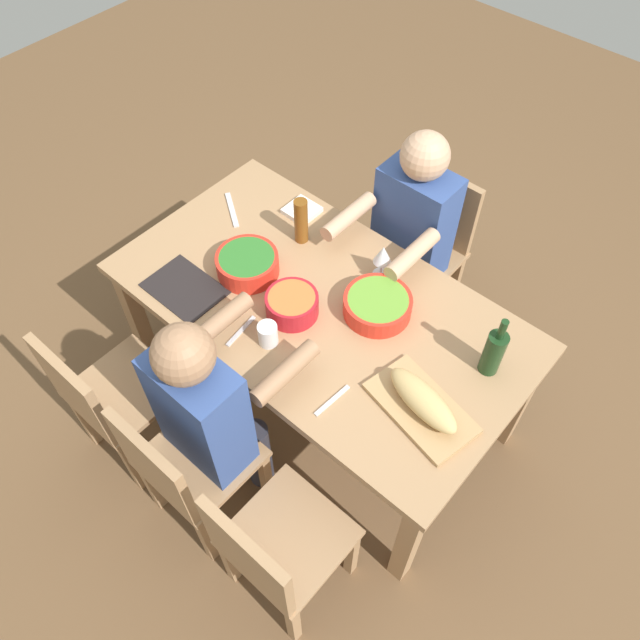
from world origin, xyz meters
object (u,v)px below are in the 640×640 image
(diner_near_center, at_px, (211,408))
(napkin_stack, at_px, (302,210))
(diner_far_center, at_px, (408,231))
(bread_loaf, at_px, (423,400))
(chair_near_center, at_px, (183,467))
(serving_bowl_fruit, at_px, (292,304))
(wine_bottle, at_px, (494,352))
(wine_glass, at_px, (383,256))
(beer_bottle, at_px, (301,221))
(chair_near_left, at_px, (107,396))
(serving_bowl_salad, at_px, (378,305))
(dining_table, at_px, (320,316))
(cutting_board, at_px, (421,408))
(chair_far_center, at_px, (425,242))
(chair_near_right, at_px, (272,551))
(cup_near_center, at_px, (268,334))
(serving_bowl_greens, at_px, (247,263))

(diner_near_center, relative_size, napkin_stack, 8.57)
(diner_far_center, bearing_deg, bread_loaf, -51.20)
(chair_near_center, xyz_separation_m, serving_bowl_fruit, (-0.05, 0.69, 0.31))
(wine_bottle, xyz_separation_m, wine_glass, (-0.59, 0.11, 0.01))
(beer_bottle, bearing_deg, chair_near_left, -99.55)
(wine_glass, distance_m, napkin_stack, 0.52)
(chair_near_center, xyz_separation_m, serving_bowl_salad, (0.20, 0.91, 0.30))
(serving_bowl_salad, bearing_deg, beer_bottle, 168.50)
(chair_near_center, bearing_deg, dining_table, 90.00)
(cutting_board, distance_m, wine_glass, 0.66)
(beer_bottle, xyz_separation_m, wine_glass, (0.39, 0.07, 0.01))
(serving_bowl_fruit, bearing_deg, wine_bottle, 21.49)
(chair_far_center, bearing_deg, chair_near_right, -73.42)
(cutting_board, bearing_deg, wine_glass, 140.59)
(chair_near_center, bearing_deg, napkin_stack, 110.02)
(chair_far_center, height_order, napkin_stack, chair_far_center)
(chair_near_left, xyz_separation_m, cutting_board, (1.07, 0.67, 0.27))
(diner_near_center, bearing_deg, beer_bottle, 109.97)
(chair_near_left, relative_size, chair_near_right, 1.00)
(bread_loaf, height_order, wine_bottle, wine_bottle)
(wine_glass, xyz_separation_m, cup_near_center, (-0.11, -0.56, -0.07))
(chair_near_right, xyz_separation_m, serving_bowl_salad, (-0.27, 0.91, 0.30))
(chair_near_right, distance_m, chair_near_center, 0.47)
(serving_bowl_greens, bearing_deg, diner_near_center, -57.67)
(chair_near_left, height_order, chair_far_center, same)
(serving_bowl_greens, xyz_separation_m, cup_near_center, (0.32, -0.21, -0.00))
(chair_near_center, bearing_deg, serving_bowl_greens, 115.29)
(diner_near_center, bearing_deg, chair_near_center, -90.00)
(serving_bowl_fruit, height_order, napkin_stack, serving_bowl_fruit)
(diner_far_center, xyz_separation_m, beer_bottle, (-0.30, -0.39, 0.15))
(chair_near_left, distance_m, serving_bowl_greens, 0.80)
(chair_far_center, xyz_separation_m, cup_near_center, (-0.02, -1.07, 0.31))
(serving_bowl_fruit, xyz_separation_m, cutting_board, (0.65, -0.02, -0.04))
(wine_bottle, bearing_deg, cup_near_center, -147.09)
(chair_far_center, relative_size, serving_bowl_greens, 3.23)
(diner_far_center, bearing_deg, chair_far_center, 90.00)
(bread_loaf, height_order, wine_glass, wine_glass)
(chair_near_center, relative_size, wine_glass, 5.12)
(chair_far_center, distance_m, cup_near_center, 1.11)
(chair_near_right, bearing_deg, wine_bottle, 78.01)
(bread_loaf, bearing_deg, chair_near_right, -100.27)
(chair_near_right, height_order, diner_far_center, diner_far_center)
(serving_bowl_salad, bearing_deg, cutting_board, -32.06)
(bread_loaf, bearing_deg, cup_near_center, -166.64)
(serving_bowl_salad, height_order, napkin_stack, serving_bowl_salad)
(dining_table, relative_size, wine_glass, 10.35)
(diner_far_center, distance_m, wine_glass, 0.37)
(cutting_board, distance_m, napkin_stack, 1.12)
(dining_table, xyz_separation_m, diner_near_center, (0.00, -0.61, 0.04))
(cutting_board, height_order, bread_loaf, bread_loaf)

